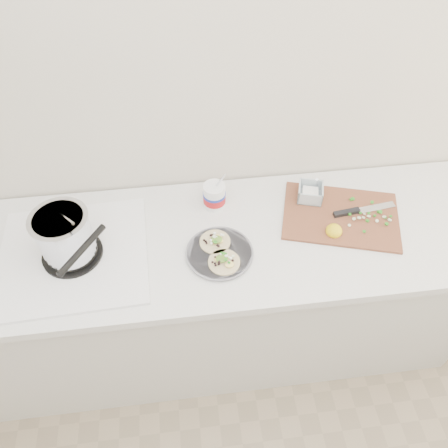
{
  "coord_description": "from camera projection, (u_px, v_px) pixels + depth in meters",
  "views": [
    {
      "loc": [
        -0.06,
        0.33,
        2.25
      ],
      "look_at": [
        0.08,
        1.43,
        0.96
      ],
      "focal_mm": 35.0,
      "sensor_mm": 36.0,
      "label": 1
    }
  ],
  "objects": [
    {
      "name": "stove",
      "position": [
        68.0,
        243.0,
        1.6
      ],
      "size": [
        0.57,
        0.54,
        0.27
      ],
      "rotation": [
        0.0,
        0.0,
        0.04
      ],
      "color": "silver",
      "rests_on": "counter"
    },
    {
      "name": "cutboard",
      "position": [
        339.0,
        212.0,
        1.8
      ],
      "size": [
        0.54,
        0.44,
        0.07
      ],
      "rotation": [
        0.0,
        0.0,
        -0.28
      ],
      "color": "brown",
      "rests_on": "counter"
    },
    {
      "name": "counter",
      "position": [
        208.0,
        296.0,
        2.07
      ],
      "size": [
        2.44,
        0.66,
        0.9
      ],
      "color": "beige",
      "rests_on": "ground"
    },
    {
      "name": "taco_plate",
      "position": [
        219.0,
        252.0,
        1.66
      ],
      "size": [
        0.26,
        0.26,
        0.04
      ],
      "rotation": [
        0.0,
        0.0,
        -0.04
      ],
      "color": "slate",
      "rests_on": "counter"
    },
    {
      "name": "tub",
      "position": [
        215.0,
        194.0,
        1.8
      ],
      "size": [
        0.1,
        0.1,
        0.21
      ],
      "rotation": [
        0.0,
        0.0,
        0.27
      ],
      "color": "white",
      "rests_on": "counter"
    }
  ]
}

